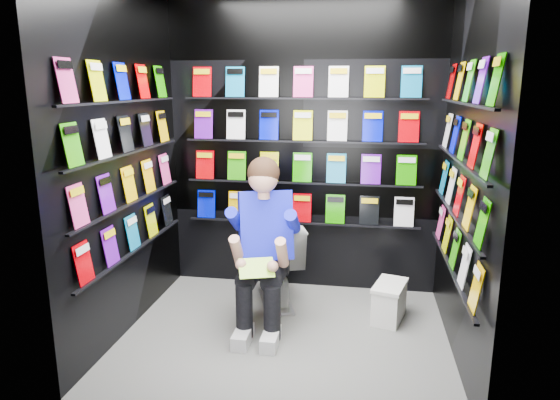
# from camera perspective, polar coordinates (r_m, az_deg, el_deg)

# --- Properties ---
(floor) EXTENTS (2.40, 2.40, 0.00)m
(floor) POSITION_cam_1_polar(r_m,az_deg,el_deg) (3.88, 0.57, -15.19)
(floor) COLOR slate
(floor) RESTS_ON ground
(wall_back) EXTENTS (2.40, 0.04, 2.60)m
(wall_back) POSITION_cam_1_polar(r_m,az_deg,el_deg) (4.44, 2.65, 6.10)
(wall_back) COLOR black
(wall_back) RESTS_ON floor
(wall_front) EXTENTS (2.40, 0.04, 2.60)m
(wall_front) POSITION_cam_1_polar(r_m,az_deg,el_deg) (2.50, -2.97, 0.60)
(wall_front) COLOR black
(wall_front) RESTS_ON floor
(wall_left) EXTENTS (0.04, 2.00, 2.60)m
(wall_left) POSITION_cam_1_polar(r_m,az_deg,el_deg) (3.83, -17.44, 4.41)
(wall_left) COLOR black
(wall_left) RESTS_ON floor
(wall_right) EXTENTS (0.04, 2.00, 2.60)m
(wall_right) POSITION_cam_1_polar(r_m,az_deg,el_deg) (3.48, 20.54, 3.36)
(wall_right) COLOR black
(wall_right) RESTS_ON floor
(comics_back) EXTENTS (2.10, 0.06, 1.37)m
(comics_back) POSITION_cam_1_polar(r_m,az_deg,el_deg) (4.41, 2.60, 6.12)
(comics_back) COLOR #C80008
(comics_back) RESTS_ON wall_back
(comics_left) EXTENTS (0.06, 1.70, 1.37)m
(comics_left) POSITION_cam_1_polar(r_m,az_deg,el_deg) (3.82, -17.05, 4.48)
(comics_left) COLOR #C80008
(comics_left) RESTS_ON wall_left
(comics_right) EXTENTS (0.06, 1.70, 1.37)m
(comics_right) POSITION_cam_1_polar(r_m,az_deg,el_deg) (3.48, 20.06, 3.46)
(comics_right) COLOR #C80008
(comics_right) RESTS_ON wall_right
(toilet) EXTENTS (0.64, 0.84, 0.73)m
(toilet) POSITION_cam_1_polar(r_m,az_deg,el_deg) (4.28, -0.59, -7.00)
(toilet) COLOR white
(toilet) RESTS_ON floor
(longbox) EXTENTS (0.29, 0.41, 0.28)m
(longbox) POSITION_cam_1_polar(r_m,az_deg,el_deg) (4.15, 12.36, -11.44)
(longbox) COLOR white
(longbox) RESTS_ON floor
(longbox_lid) EXTENTS (0.32, 0.43, 0.03)m
(longbox_lid) POSITION_cam_1_polar(r_m,az_deg,el_deg) (4.09, 12.46, -9.50)
(longbox_lid) COLOR white
(longbox_lid) RESTS_ON longbox
(reader) EXTENTS (0.76, 0.92, 1.45)m
(reader) POSITION_cam_1_polar(r_m,az_deg,el_deg) (3.80, -1.62, -3.07)
(reader) COLOR #1013CF
(reader) RESTS_ON toilet
(held_comic) EXTENTS (0.28, 0.22, 0.10)m
(held_comic) POSITION_cam_1_polar(r_m,az_deg,el_deg) (3.54, -2.71, -7.77)
(held_comic) COLOR green
(held_comic) RESTS_ON reader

